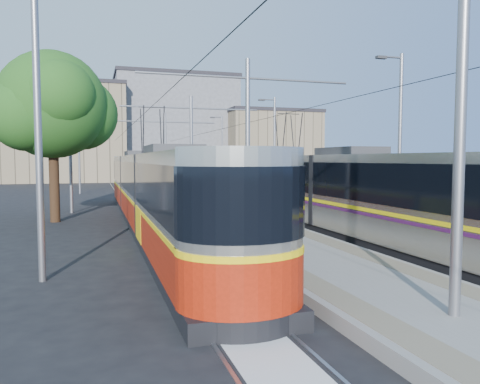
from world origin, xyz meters
name	(u,v)px	position (x,y,z in m)	size (l,w,h in m)	color
ground	(342,278)	(0.00, 0.00, 0.00)	(160.00, 160.00, 0.00)	black
platform	(202,208)	(0.00, 17.00, 0.15)	(4.00, 50.00, 0.30)	gray
tactile_strip_left	(178,206)	(-1.45, 17.00, 0.30)	(0.70, 50.00, 0.01)	gray
tactile_strip_right	(224,205)	(1.45, 17.00, 0.30)	(0.70, 50.00, 0.01)	gray
rails	(202,210)	(0.00, 17.00, 0.02)	(8.71, 70.00, 0.03)	gray
track_arrow	(248,333)	(-3.60, -3.00, 0.01)	(1.20, 5.00, 0.01)	silver
tram_left	(153,190)	(-3.60, 11.09, 1.71)	(2.43, 29.19, 5.50)	black
tram_right	(288,183)	(3.60, 12.08, 1.86)	(2.43, 31.33, 5.50)	black
catenary	(212,134)	(0.00, 14.15, 4.52)	(9.20, 70.00, 7.00)	gray
street_lamps	(188,144)	(0.00, 21.00, 4.18)	(15.18, 38.22, 8.00)	gray
shelter	(226,185)	(0.73, 13.94, 1.69)	(0.79, 1.23, 2.64)	black
tree	(60,108)	(-7.76, 14.33, 5.69)	(5.79, 5.36, 8.42)	#382314
building_left	(66,133)	(-10.00, 60.00, 6.86)	(16.32, 12.24, 13.69)	gray
building_centre	(174,129)	(6.00, 64.00, 8.02)	(18.36, 14.28, 16.03)	gray
building_right	(269,145)	(20.00, 58.00, 5.34)	(14.28, 10.20, 10.67)	gray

